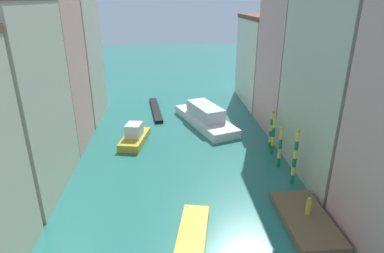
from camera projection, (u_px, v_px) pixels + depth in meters
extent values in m
plane|color=#28756B|center=(179.00, 127.00, 39.83)|extent=(154.00, 154.00, 0.00)
cube|color=#BCB299|center=(9.00, 104.00, 24.36)|extent=(6.41, 9.87, 14.65)
cube|color=tan|center=(47.00, 76.00, 32.24)|extent=(6.41, 7.03, 15.19)
cube|color=#BCB299|center=(67.00, 38.00, 39.18)|extent=(6.41, 8.95, 20.55)
cube|color=#BCB299|center=(345.00, 68.00, 26.42)|extent=(6.41, 11.61, 18.87)
cube|color=tan|center=(296.00, 53.00, 36.35)|extent=(6.41, 9.06, 18.14)
cube|color=beige|center=(266.00, 62.00, 47.58)|extent=(6.41, 11.75, 12.02)
cube|color=brown|center=(270.00, 17.00, 45.25)|extent=(6.53, 11.99, 0.58)
cube|color=brown|center=(306.00, 220.00, 22.71)|extent=(3.23, 6.53, 0.57)
cylinder|color=gold|center=(308.00, 207.00, 22.65)|extent=(0.36, 0.36, 1.12)
sphere|color=tan|center=(310.00, 199.00, 22.40)|extent=(0.26, 0.26, 0.26)
cylinder|color=#197247|center=(292.00, 179.00, 27.61)|extent=(0.32, 0.32, 0.80)
cylinder|color=#E5D14C|center=(293.00, 171.00, 27.32)|extent=(0.32, 0.32, 0.80)
cylinder|color=#197247|center=(294.00, 162.00, 27.02)|extent=(0.32, 0.32, 0.80)
cylinder|color=#E5D14C|center=(295.00, 154.00, 26.73)|extent=(0.32, 0.32, 0.80)
cylinder|color=#197247|center=(296.00, 145.00, 26.43)|extent=(0.32, 0.32, 0.80)
cylinder|color=#E5D14C|center=(298.00, 136.00, 26.14)|extent=(0.32, 0.32, 0.80)
sphere|color=gold|center=(298.00, 130.00, 25.94)|extent=(0.36, 0.36, 0.36)
cylinder|color=#197247|center=(278.00, 162.00, 30.25)|extent=(0.29, 0.29, 0.95)
cylinder|color=#E5D14C|center=(279.00, 153.00, 29.90)|extent=(0.29, 0.29, 0.95)
cylinder|color=#197247|center=(280.00, 144.00, 29.55)|extent=(0.29, 0.29, 0.95)
cylinder|color=#E5D14C|center=(281.00, 134.00, 29.19)|extent=(0.29, 0.29, 0.95)
sphere|color=gold|center=(282.00, 128.00, 28.98)|extent=(0.32, 0.32, 0.32)
cylinder|color=#197247|center=(272.00, 150.00, 32.78)|extent=(0.28, 0.28, 0.97)
cylinder|color=#E5D14C|center=(273.00, 141.00, 32.42)|extent=(0.28, 0.28, 0.97)
cylinder|color=#197247|center=(274.00, 132.00, 32.06)|extent=(0.28, 0.28, 0.97)
cylinder|color=#E5D14C|center=(274.00, 123.00, 31.71)|extent=(0.28, 0.28, 0.97)
sphere|color=gold|center=(275.00, 117.00, 31.48)|extent=(0.31, 0.31, 0.31)
cylinder|color=#197247|center=(270.00, 145.00, 34.23)|extent=(0.33, 0.33, 0.65)
cylinder|color=#E5D14C|center=(270.00, 139.00, 33.99)|extent=(0.33, 0.33, 0.65)
cylinder|color=#197247|center=(271.00, 133.00, 33.75)|extent=(0.33, 0.33, 0.65)
cylinder|color=#E5D14C|center=(271.00, 128.00, 33.51)|extent=(0.33, 0.33, 0.65)
cylinder|color=#197247|center=(272.00, 122.00, 33.26)|extent=(0.33, 0.33, 0.65)
cylinder|color=#E5D14C|center=(273.00, 116.00, 33.02)|extent=(0.33, 0.33, 0.65)
sphere|color=gold|center=(273.00, 112.00, 32.86)|extent=(0.36, 0.36, 0.36)
cube|color=white|center=(205.00, 120.00, 40.52)|extent=(7.17, 11.97, 1.00)
cube|color=silver|center=(205.00, 111.00, 40.05)|extent=(4.40, 6.49, 1.55)
cube|color=black|center=(156.00, 110.00, 45.41)|extent=(2.19, 10.17, 0.41)
cube|color=gold|center=(191.00, 246.00, 20.16)|extent=(3.18, 7.61, 0.80)
cube|color=gold|center=(135.00, 139.00, 35.38)|extent=(3.25, 5.70, 0.81)
cube|color=silver|center=(134.00, 130.00, 34.97)|extent=(1.94, 2.20, 1.40)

